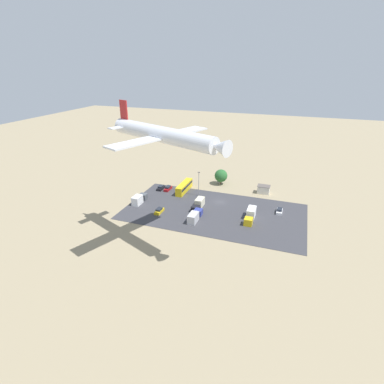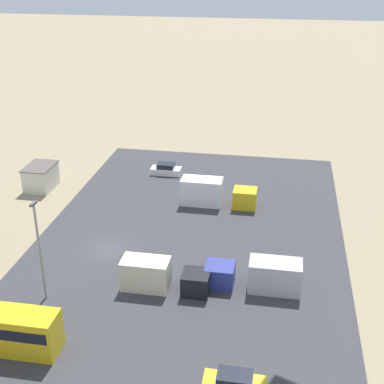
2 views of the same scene
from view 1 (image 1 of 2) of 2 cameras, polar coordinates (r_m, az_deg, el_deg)
name	(u,v)px [view 1 (image 1 of 2)]	position (r m, az deg, el deg)	size (l,w,h in m)	color
ground_plane	(220,202)	(106.35, 5.32, -1.89)	(400.00, 400.00, 0.00)	gray
parking_lot_surface	(214,212)	(99.41, 4.14, -3.73)	(58.52, 31.69, 0.08)	#38383D
shed_building	(264,189)	(115.50, 13.48, 0.48)	(4.63, 3.35, 3.03)	silver
bus	(184,187)	(113.83, -1.50, 1.00)	(2.52, 11.89, 3.32)	gold
parked_car_0	(279,211)	(102.12, 16.31, -3.50)	(1.82, 4.05, 1.51)	silver
parked_car_1	(168,188)	(115.72, -4.60, 0.70)	(1.70, 4.58, 1.54)	maroon
parked_car_2	(159,211)	(98.83, -6.27, -3.57)	(1.81, 4.35, 1.48)	gold
parked_car_3	(161,188)	(116.60, -5.96, 0.81)	(1.86, 4.47, 1.45)	black
parked_truck_0	(250,215)	(95.50, 11.07, -4.34)	(2.44, 8.87, 3.18)	gold
parked_truck_1	(199,204)	(101.21, 1.26, -2.32)	(2.37, 7.87, 2.80)	black
parked_truck_2	(195,216)	(93.42, 0.50, -4.64)	(2.46, 8.51, 2.83)	navy
parked_truck_3	(139,199)	(106.11, -10.06, -1.36)	(2.51, 7.49, 3.02)	#4C5156
tree_near_shed	(221,176)	(120.47, 5.54, 3.10)	(5.12, 5.12, 6.21)	brown
light_pole_lot_centre	(199,183)	(108.83, 1.29, 1.76)	(0.90, 0.28, 9.22)	gray
airplane	(165,135)	(70.07, -5.13, 10.72)	(33.54, 27.98, 8.49)	silver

